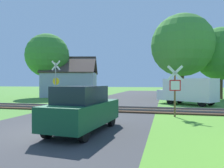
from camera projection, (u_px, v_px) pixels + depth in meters
ground_plane at (50, 132)px, 8.41m from camera, size 160.00×160.00×0.00m
road_asphalt at (71, 123)px, 10.35m from camera, size 7.49×80.00×0.01m
rail_track at (102, 109)px, 15.36m from camera, size 60.00×2.60×0.22m
stop_sign_near at (175, 87)px, 12.08m from camera, size 0.87×0.18×2.88m
crossing_sign_far at (56, 80)px, 19.27m from camera, size 0.88×0.13×3.86m
house at (71, 83)px, 29.82m from camera, size 8.17×7.81×5.45m
tree_right at (182, 45)px, 24.62m from camera, size 7.02×7.02×9.63m
tree_far at (221, 54)px, 25.20m from camera, size 6.07×6.07×8.27m
tree_left at (47, 56)px, 28.81m from camera, size 5.73×5.73×8.33m
mail_truck at (188, 90)px, 18.76m from camera, size 5.09×4.29×2.24m
parked_car at (83, 109)px, 8.47m from camera, size 1.99×4.13×1.78m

